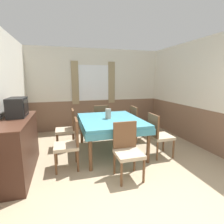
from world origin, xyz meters
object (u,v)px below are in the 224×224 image
vase (108,114)px  chair_right_far (138,122)px  chair_left_near (70,142)px  chair_right_near (158,134)px  chair_left_far (68,127)px  dining_table (110,123)px  chair_head_window (100,120)px  chair_head_near (127,148)px  sideboard (18,147)px  tv (17,107)px

vase → chair_right_far: bearing=26.9°
chair_left_near → chair_right_far: bearing=-60.6°
chair_right_near → chair_left_far: bearing=-119.4°
dining_table → vase: vase is taller
chair_head_window → chair_head_near: (0.00, -2.16, 0.00)m
sideboard → vase: (1.75, 0.52, 0.39)m
chair_left_near → vase: vase is taller
chair_right_near → sideboard: size_ratio=0.61×
tv → vase: size_ratio=2.21×
dining_table → tv: tv is taller
chair_left_far → vase: 1.08m
chair_right_near → dining_table: bearing=-119.4°
chair_right_far → sideboard: size_ratio=0.61×
dining_table → chair_left_near: (-0.92, -0.52, -0.17)m
chair_right_near → chair_right_far: size_ratio=1.00×
vase → chair_right_near: bearing=-29.7°
dining_table → vase: 0.22m
dining_table → chair_left_far: (-0.92, 0.52, -0.17)m
chair_head_window → sideboard: sideboard is taller
chair_head_near → chair_left_far: (-0.92, 1.60, 0.00)m
chair_head_window → chair_left_near: same height
vase → chair_left_near: bearing=-148.0°
chair_head_near → chair_right_far: same height
tv → dining_table: bearing=8.5°
chair_head_near → chair_left_far: bearing=-60.1°
chair_left_near → chair_left_far: bearing=0.0°
chair_left_far → vase: bearing=-119.1°
chair_left_far → chair_left_near: bearing=-180.0°
chair_head_window → chair_left_near: bearing=-119.9°
chair_head_window → chair_right_far: 1.08m
chair_left_far → chair_head_near: bearing=-150.1°
chair_head_window → vase: 1.12m
chair_head_window → chair_left_far: same height
chair_head_near → vase: (-0.04, 1.11, 0.39)m
tv → chair_left_far: bearing=42.0°
chair_head_near → sideboard: bearing=-18.3°
chair_left_far → chair_right_near: 2.11m
dining_table → tv: (-1.79, -0.27, 0.48)m
dining_table → chair_head_window: chair_head_window is taller
chair_left_far → chair_left_near: 1.04m
dining_table → chair_left_far: bearing=150.6°
chair_head_near → vase: size_ratio=4.21×
dining_table → chair_head_near: (0.00, -1.08, -0.17)m
chair_right_far → vase: 1.15m
dining_table → chair_left_far: 1.07m
dining_table → sideboard: 1.87m
chair_right_near → sideboard: (-2.71, 0.03, 0.00)m
chair_head_near → chair_left_near: same height
chair_left_far → chair_left_near: (0.00, -1.04, 0.00)m
chair_head_window → vase: size_ratio=4.21×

